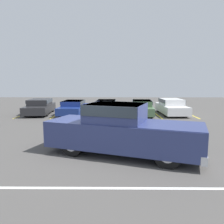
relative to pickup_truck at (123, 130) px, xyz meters
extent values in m
plane|color=#4C4947|center=(-0.64, 0.03, -0.96)|extent=(60.00, 60.00, 0.00)
cube|color=yellow|center=(-7.94, 10.05, -0.96)|extent=(0.12, 4.29, 0.01)
cube|color=yellow|center=(-5.14, 10.05, -0.96)|extent=(0.12, 4.29, 0.01)
cube|color=yellow|center=(-2.34, 10.05, -0.96)|extent=(0.12, 4.29, 0.01)
cube|color=yellow|center=(0.46, 10.05, -0.96)|extent=(0.12, 4.29, 0.01)
cube|color=yellow|center=(3.26, 10.05, -0.96)|extent=(0.12, 4.29, 0.01)
cube|color=yellow|center=(6.05, 10.05, -0.96)|extent=(0.12, 4.29, 0.01)
cube|color=white|center=(-0.01, -2.73, -0.96)|extent=(7.01, 0.12, 0.01)
cube|color=navy|center=(-0.01, 0.00, -0.20)|extent=(6.13, 3.74, 0.99)
cube|color=navy|center=(-0.28, 0.10, 0.64)|extent=(2.56, 2.37, 0.69)
cube|color=#2D3842|center=(-0.28, 0.10, 0.79)|extent=(2.54, 2.41, 0.38)
cube|color=navy|center=(1.72, -0.60, 0.25)|extent=(2.64, 2.46, 0.14)
cube|color=silver|center=(2.67, -0.93, -0.57)|extent=(0.84, 1.93, 0.28)
cylinder|color=black|center=(1.90, 0.19, -0.51)|extent=(0.95, 0.57, 0.90)
cylinder|color=#ADADB2|center=(1.90, 0.19, -0.51)|extent=(0.57, 0.45, 0.50)
cylinder|color=black|center=(1.38, -1.33, -0.51)|extent=(0.95, 0.57, 0.90)
cylinder|color=#ADADB2|center=(1.38, -1.33, -0.51)|extent=(0.57, 0.45, 0.50)
cylinder|color=black|center=(-1.40, 1.33, -0.51)|extent=(0.95, 0.57, 0.90)
cylinder|color=#ADADB2|center=(-1.40, 1.33, -0.51)|extent=(0.57, 0.45, 0.50)
cylinder|color=black|center=(-1.92, -0.18, -0.51)|extent=(0.95, 0.57, 0.90)
cylinder|color=#ADADB2|center=(-1.92, -0.18, -0.51)|extent=(0.57, 0.45, 0.50)
cube|color=#232326|center=(-6.69, 10.30, -0.48)|extent=(2.24, 4.69, 0.61)
cube|color=#232326|center=(-6.70, 10.39, 0.07)|extent=(1.83, 2.50, 0.48)
cube|color=#2D3842|center=(-6.70, 10.39, 0.16)|extent=(1.90, 2.46, 0.29)
cylinder|color=black|center=(-5.78, 9.06, -0.63)|extent=(0.29, 0.69, 0.67)
cylinder|color=#ADADB2|center=(-5.78, 9.06, -0.63)|extent=(0.28, 0.39, 0.37)
cylinder|color=black|center=(-7.36, 8.92, -0.63)|extent=(0.29, 0.69, 0.67)
cylinder|color=#ADADB2|center=(-7.36, 8.92, -0.63)|extent=(0.28, 0.39, 0.37)
cylinder|color=black|center=(-6.02, 11.69, -0.63)|extent=(0.29, 0.69, 0.67)
cylinder|color=#ADADB2|center=(-6.02, 11.69, -0.63)|extent=(0.28, 0.39, 0.37)
cylinder|color=black|center=(-7.59, 11.55, -0.63)|extent=(0.29, 0.69, 0.67)
cylinder|color=#ADADB2|center=(-7.59, 11.55, -0.63)|extent=(0.28, 0.39, 0.37)
cube|color=navy|center=(-3.80, 10.11, -0.51)|extent=(2.01, 4.35, 0.58)
cube|color=navy|center=(-3.79, 10.19, -0.01)|extent=(1.69, 2.29, 0.42)
cube|color=#2D3842|center=(-3.79, 10.19, 0.07)|extent=(1.76, 2.25, 0.25)
cylinder|color=black|center=(-3.07, 8.83, -0.66)|extent=(0.23, 0.61, 0.60)
cylinder|color=#ADADB2|center=(-3.07, 8.83, -0.66)|extent=(0.23, 0.34, 0.33)
cylinder|color=black|center=(-4.64, 8.91, -0.66)|extent=(0.23, 0.61, 0.60)
cylinder|color=#ADADB2|center=(-4.64, 8.91, -0.66)|extent=(0.23, 0.34, 0.33)
cylinder|color=black|center=(-2.95, 11.30, -0.66)|extent=(0.23, 0.61, 0.60)
cylinder|color=#ADADB2|center=(-2.95, 11.30, -0.66)|extent=(0.23, 0.34, 0.33)
cylinder|color=black|center=(-4.53, 11.38, -0.66)|extent=(0.23, 0.61, 0.60)
cylinder|color=#ADADB2|center=(-4.53, 11.38, -0.66)|extent=(0.23, 0.34, 0.33)
cube|color=silver|center=(-1.00, 9.86, -0.47)|extent=(1.85, 4.62, 0.62)
cube|color=silver|center=(-1.00, 9.95, 0.05)|extent=(1.58, 2.42, 0.42)
cube|color=#2D3842|center=(-1.00, 9.95, 0.13)|extent=(1.65, 2.38, 0.25)
cylinder|color=black|center=(-0.33, 8.51, -0.63)|extent=(0.25, 0.67, 0.67)
cylinder|color=#ADADB2|center=(-0.33, 8.51, -0.63)|extent=(0.26, 0.37, 0.37)
cylinder|color=black|center=(-1.77, 8.56, -0.63)|extent=(0.25, 0.67, 0.67)
cylinder|color=#ADADB2|center=(-1.77, 8.56, -0.63)|extent=(0.26, 0.37, 0.37)
cylinder|color=black|center=(-0.24, 11.16, -0.63)|extent=(0.25, 0.67, 0.67)
cylinder|color=#ADADB2|center=(-0.24, 11.16, -0.63)|extent=(0.26, 0.37, 0.37)
cylinder|color=black|center=(-1.68, 11.21, -0.63)|extent=(0.25, 0.67, 0.67)
cylinder|color=#ADADB2|center=(-1.68, 11.21, -0.63)|extent=(0.26, 0.37, 0.37)
cube|color=#4C6B47|center=(1.97, 10.00, -0.49)|extent=(2.12, 4.74, 0.60)
cube|color=#4C6B47|center=(1.98, 10.10, 0.02)|extent=(1.73, 2.52, 0.42)
cube|color=#2D3842|center=(1.98, 10.10, 0.11)|extent=(1.79, 2.48, 0.25)
cylinder|color=black|center=(2.60, 8.61, -0.65)|extent=(0.27, 0.65, 0.63)
cylinder|color=#ADADB2|center=(2.60, 8.61, -0.65)|extent=(0.25, 0.37, 0.35)
cylinder|color=black|center=(1.11, 8.73, -0.65)|extent=(0.27, 0.65, 0.63)
cylinder|color=#ADADB2|center=(1.11, 8.73, -0.65)|extent=(0.25, 0.37, 0.35)
cylinder|color=black|center=(2.83, 11.27, -0.65)|extent=(0.27, 0.65, 0.63)
cylinder|color=#ADADB2|center=(2.83, 11.27, -0.65)|extent=(0.25, 0.37, 0.35)
cylinder|color=black|center=(1.34, 11.40, -0.65)|extent=(0.27, 0.65, 0.63)
cylinder|color=#ADADB2|center=(1.34, 11.40, -0.65)|extent=(0.25, 0.37, 0.35)
cube|color=silver|center=(4.51, 10.30, -0.48)|extent=(1.93, 4.64, 0.64)
cube|color=silver|center=(4.51, 10.39, 0.09)|extent=(1.66, 2.42, 0.50)
cube|color=#2D3842|center=(4.51, 10.39, 0.19)|extent=(1.74, 2.38, 0.30)
cylinder|color=black|center=(5.33, 8.98, -0.66)|extent=(0.25, 0.61, 0.61)
cylinder|color=#ADADB2|center=(5.33, 8.98, -0.66)|extent=(0.25, 0.34, 0.33)
cylinder|color=black|center=(3.76, 8.95, -0.66)|extent=(0.25, 0.61, 0.61)
cylinder|color=#ADADB2|center=(3.76, 8.95, -0.66)|extent=(0.25, 0.34, 0.33)
cylinder|color=black|center=(5.27, 11.64, -0.66)|extent=(0.25, 0.61, 0.61)
cylinder|color=#ADADB2|center=(5.27, 11.64, -0.66)|extent=(0.25, 0.34, 0.33)
cylinder|color=black|center=(3.70, 11.61, -0.66)|extent=(0.25, 0.61, 0.61)
cylinder|color=#ADADB2|center=(3.70, 11.61, -0.66)|extent=(0.25, 0.34, 0.33)
camera|label=1|loc=(-0.36, -8.12, 1.83)|focal=35.00mm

